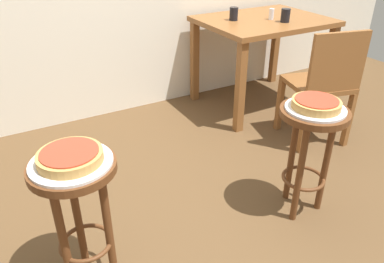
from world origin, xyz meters
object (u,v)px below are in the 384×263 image
pizza_foreground (316,104)px  condiment_shaker (271,14)px  wooden_chair (323,83)px  serving_plate_foreground (315,109)px  cup_far_edge (234,14)px  stool_middle (78,198)px  stool_foreground (310,139)px  pizza_middle (70,156)px  serving_plate_middle (71,163)px  dining_table (263,32)px  cup_near_edge (285,15)px

pizza_foreground → condiment_shaker: (0.71, 1.23, 0.13)m
pizza_foreground → wooden_chair: size_ratio=0.29×
serving_plate_foreground → cup_far_edge: bearing=72.4°
wooden_chair → condiment_shaker: bearing=83.9°
stool_middle → cup_far_edge: size_ratio=6.13×
stool_foreground → stool_middle: (-1.19, 0.11, 0.00)m
pizza_foreground → pizza_middle: same height
condiment_shaker → serving_plate_foreground: bearing=-120.1°
pizza_foreground → serving_plate_middle: bearing=174.7°
stool_foreground → cup_far_edge: cup_far_edge is taller
pizza_foreground → stool_middle: 1.21m
cup_far_edge → pizza_foreground: bearing=-107.6°
pizza_foreground → dining_table: size_ratio=0.24×
serving_plate_middle → condiment_shaker: bearing=30.5°
serving_plate_middle → wooden_chair: bearing=12.7°
stool_middle → wooden_chair: size_ratio=0.74×
stool_foreground → dining_table: dining_table is taller
stool_middle → pizza_foreground: bearing=-5.3°
cup_near_edge → wooden_chair: (-0.11, -0.58, -0.34)m
stool_middle → serving_plate_foreground: bearing=-5.3°
wooden_chair → cup_far_edge: bearing=103.9°
serving_plate_middle → dining_table: 2.21m
dining_table → wooden_chair: (-0.05, -0.76, -0.17)m
dining_table → cup_far_edge: 0.31m
stool_foreground → cup_far_edge: bearing=72.4°
cup_far_edge → condiment_shaker: bearing=-24.2°
serving_plate_middle → cup_near_edge: bearing=27.2°
stool_middle → cup_near_edge: (1.94, 0.99, 0.34)m
dining_table → condiment_shaker: (0.02, -0.06, 0.15)m
serving_plate_foreground → condiment_shaker: size_ratio=3.52×
serving_plate_foreground → pizza_middle: (-1.19, 0.11, 0.03)m
stool_middle → pizza_middle: pizza_middle is taller
dining_table → pizza_middle: bearing=-148.0°
condiment_shaker → wooden_chair: bearing=-96.1°
cup_near_edge → pizza_foreground: bearing=-124.1°
wooden_chair → pizza_middle: bearing=-167.3°
wooden_chair → cup_near_edge: bearing=78.9°
stool_foreground → wooden_chair: 0.82m
stool_foreground → pizza_foreground: size_ratio=2.60×
pizza_middle → cup_near_edge: size_ratio=2.47×
pizza_foreground → serving_plate_middle: size_ratio=0.75×
serving_plate_foreground → cup_near_edge: 1.35m
dining_table → condiment_shaker: size_ratio=11.78×
pizza_middle → condiment_shaker: size_ratio=2.96×
serving_plate_foreground → serving_plate_middle: (-1.19, 0.11, 0.00)m
stool_middle → pizza_middle: size_ratio=2.47×
stool_foreground → serving_plate_middle: 1.20m
stool_middle → condiment_shaker: 2.23m
condiment_shaker → wooden_chair: 0.78m
serving_plate_foreground → pizza_foreground: pizza_foreground is taller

